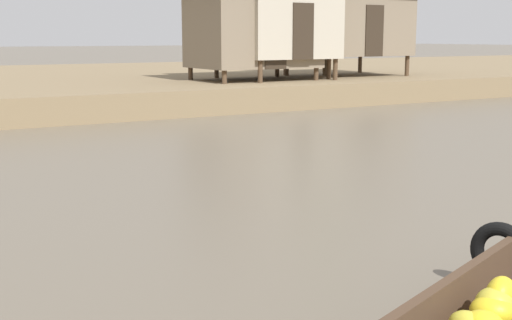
% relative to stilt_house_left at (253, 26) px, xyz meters
% --- Properties ---
extents(ground_plane, '(300.00, 300.00, 0.00)m').
position_rel_stilt_house_left_xyz_m(ground_plane, '(-8.57, -11.52, -2.54)').
color(ground_plane, '#665B4C').
extents(stilt_house_left, '(4.61, 3.36, 3.63)m').
position_rel_stilt_house_left_xyz_m(stilt_house_left, '(0.00, 0.00, 0.00)').
color(stilt_house_left, '#4C3826').
rests_on(stilt_house_left, riverbank_strip).
extents(stilt_house_mid_left, '(4.07, 3.90, 4.53)m').
position_rel_stilt_house_left_xyz_m(stilt_house_mid_left, '(0.92, 0.07, 0.47)').
color(stilt_house_mid_left, '#4C3826').
rests_on(stilt_house_mid_left, riverbank_strip).
extents(stilt_house_mid_right, '(4.73, 3.67, 3.72)m').
position_rel_stilt_house_left_xyz_m(stilt_house_mid_right, '(4.39, 0.55, 0.21)').
color(stilt_house_mid_right, '#4C3826').
rests_on(stilt_house_mid_right, riverbank_strip).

